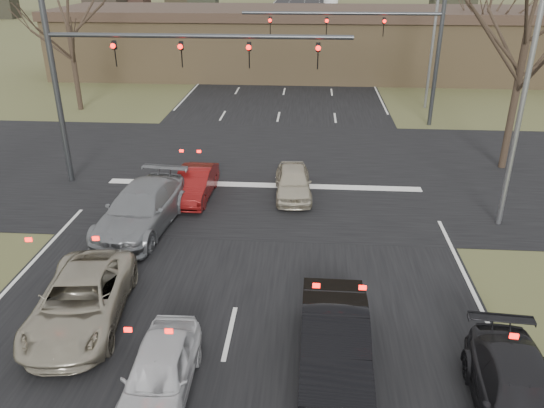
{
  "coord_description": "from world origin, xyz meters",
  "views": [
    {
      "loc": [
        1.9,
        -8.03,
        8.88
      ],
      "look_at": [
        0.83,
        6.82,
        2.0
      ],
      "focal_mm": 35.0,
      "sensor_mm": 36.0,
      "label": 1
    }
  ],
  "objects": [
    {
      "name": "car_charcoal_sedan",
      "position": [
        6.43,
        0.49,
        0.64
      ],
      "size": [
        2.11,
        4.53,
        1.28
      ],
      "primitive_type": "imported",
      "rotation": [
        0.0,
        0.0,
        -0.07
      ],
      "color": "black",
      "rests_on": "ground"
    },
    {
      "name": "car_black_hatch",
      "position": [
        2.65,
        1.97,
        0.74
      ],
      "size": [
        1.6,
        4.52,
        1.48
      ],
      "primitive_type": "imported",
      "rotation": [
        0.0,
        0.0,
        -0.01
      ],
      "color": "black",
      "rests_on": "ground"
    },
    {
      "name": "mast_arm_far",
      "position": [
        6.18,
        23.0,
        5.02
      ],
      "size": [
        11.12,
        0.24,
        8.0
      ],
      "color": "#383A3D",
      "rests_on": "ground"
    },
    {
      "name": "car_grey_ahead",
      "position": [
        -4.0,
        8.74,
        0.77
      ],
      "size": [
        2.73,
        5.52,
        1.54
      ],
      "primitive_type": "imported",
      "rotation": [
        0.0,
        0.0,
        -0.11
      ],
      "color": "gray",
      "rests_on": "ground"
    },
    {
      "name": "mast_arm_near",
      "position": [
        -5.23,
        13.0,
        5.07
      ],
      "size": [
        12.12,
        0.24,
        8.0
      ],
      "color": "#383A3D",
      "rests_on": "ground"
    },
    {
      "name": "streetlight_right_near",
      "position": [
        8.82,
        10.0,
        5.59
      ],
      "size": [
        2.34,
        0.25,
        10.0
      ],
      "color": "gray",
      "rests_on": "ground"
    },
    {
      "name": "car_silver_ahead",
      "position": [
        1.32,
        12.04,
        0.61
      ],
      "size": [
        1.68,
        3.68,
        1.22
      ],
      "primitive_type": "imported",
      "rotation": [
        0.0,
        0.0,
        0.07
      ],
      "color": "#BBB297",
      "rests_on": "ground"
    },
    {
      "name": "car_silver_suv",
      "position": [
        -4.0,
        3.24,
        0.66
      ],
      "size": [
        2.72,
        4.98,
        1.32
      ],
      "primitive_type": "imported",
      "rotation": [
        0.0,
        0.0,
        0.11
      ],
      "color": "#A09781",
      "rests_on": "ground"
    },
    {
      "name": "streetlight_right_far",
      "position": [
        9.32,
        27.0,
        5.59
      ],
      "size": [
        2.34,
        0.25,
        10.0
      ],
      "color": "gray",
      "rests_on": "ground"
    },
    {
      "name": "car_red_ahead",
      "position": [
        -2.64,
        11.53,
        0.61
      ],
      "size": [
        1.39,
        3.74,
        1.22
      ],
      "primitive_type": "imported",
      "rotation": [
        0.0,
        0.0,
        -0.03
      ],
      "color": "maroon",
      "rests_on": "ground"
    },
    {
      "name": "car_white_sedan",
      "position": [
        -1.22,
        0.79,
        0.61
      ],
      "size": [
        1.51,
        3.6,
        1.22
      ],
      "primitive_type": "imported",
      "rotation": [
        0.0,
        0.0,
        0.02
      ],
      "color": "silver",
      "rests_on": "ground"
    },
    {
      "name": "road_cross",
      "position": [
        0.0,
        15.0,
        0.01
      ],
      "size": [
        200.0,
        14.0,
        0.02
      ],
      "primitive_type": "cube",
      "color": "black",
      "rests_on": "ground"
    },
    {
      "name": "road_main",
      "position": [
        0.0,
        60.0,
        0.01
      ],
      "size": [
        14.0,
        300.0,
        0.02
      ],
      "primitive_type": "cube",
      "color": "black",
      "rests_on": "ground"
    },
    {
      "name": "building",
      "position": [
        2.0,
        38.0,
        2.67
      ],
      "size": [
        42.4,
        10.4,
        5.3
      ],
      "color": "olive",
      "rests_on": "ground"
    }
  ]
}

